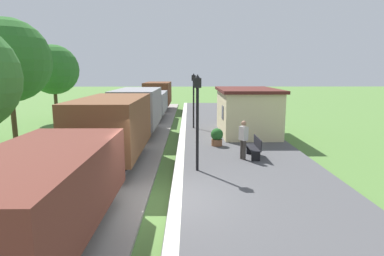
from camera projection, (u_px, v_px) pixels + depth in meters
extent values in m
plane|color=#517A38|center=(163.00, 207.00, 9.55)|extent=(160.00, 160.00, 0.00)
cube|color=#4C4C4F|center=(268.00, 203.00, 9.56)|extent=(6.00, 60.00, 0.25)
cube|color=silver|center=(176.00, 199.00, 9.51)|extent=(0.36, 60.00, 0.01)
cube|color=gray|center=(83.00, 205.00, 9.52)|extent=(3.80, 60.00, 0.12)
cube|color=slate|center=(107.00, 201.00, 9.50)|extent=(0.07, 60.00, 0.14)
cube|color=slate|center=(59.00, 201.00, 9.49)|extent=(0.07, 60.00, 0.14)
cube|color=brown|center=(40.00, 188.00, 6.73)|extent=(2.50, 5.60, 1.60)
cube|color=black|center=(42.00, 217.00, 6.85)|extent=(2.10, 5.15, 0.50)
cylinder|color=black|center=(73.00, 196.00, 8.65)|extent=(1.56, 0.84, 0.84)
cylinder|color=black|center=(86.00, 174.00, 9.75)|extent=(0.20, 0.30, 0.20)
cube|color=brown|center=(113.00, 124.00, 13.18)|extent=(2.50, 5.60, 2.20)
cube|color=black|center=(114.00, 146.00, 13.34)|extent=(2.10, 5.15, 0.50)
cylinder|color=black|center=(122.00, 143.00, 15.15)|extent=(1.56, 0.84, 0.84)
cylinder|color=black|center=(102.00, 164.00, 11.62)|extent=(1.56, 0.84, 0.84)
cylinder|color=black|center=(127.00, 133.00, 16.25)|extent=(0.20, 0.30, 0.20)
cylinder|color=black|center=(93.00, 167.00, 10.44)|extent=(0.20, 0.30, 0.20)
cube|color=gray|center=(138.00, 107.00, 19.67)|extent=(2.50, 5.60, 2.20)
cube|color=black|center=(138.00, 122.00, 19.84)|extent=(2.10, 5.15, 0.50)
cylinder|color=black|center=(142.00, 121.00, 21.65)|extent=(1.56, 0.84, 0.84)
cylinder|color=black|center=(133.00, 131.00, 18.12)|extent=(1.56, 0.84, 0.84)
cylinder|color=black|center=(145.00, 116.00, 22.75)|extent=(0.20, 0.30, 0.20)
cylinder|color=black|center=(129.00, 130.00, 16.94)|extent=(0.20, 0.30, 0.20)
cube|color=gray|center=(150.00, 102.00, 26.23)|extent=(2.50, 5.60, 1.60)
cube|color=black|center=(151.00, 110.00, 26.34)|extent=(2.10, 5.15, 0.50)
cylinder|color=black|center=(153.00, 110.00, 28.15)|extent=(1.56, 0.84, 0.84)
cylinder|color=black|center=(148.00, 115.00, 24.62)|extent=(1.56, 0.84, 0.84)
cylinder|color=black|center=(154.00, 106.00, 29.24)|extent=(0.20, 0.30, 0.20)
cylinder|color=black|center=(146.00, 114.00, 23.43)|extent=(0.20, 0.30, 0.20)
cube|color=brown|center=(158.00, 93.00, 32.67)|extent=(2.50, 5.60, 2.20)
cube|color=black|center=(158.00, 102.00, 32.84)|extent=(2.10, 5.15, 0.50)
cylinder|color=black|center=(160.00, 103.00, 34.64)|extent=(1.56, 0.84, 0.84)
cylinder|color=black|center=(156.00, 106.00, 31.12)|extent=(1.56, 0.84, 0.84)
cylinder|color=black|center=(161.00, 100.00, 35.74)|extent=(0.20, 0.30, 0.20)
cylinder|color=black|center=(155.00, 105.00, 29.93)|extent=(0.20, 0.30, 0.20)
cube|color=beige|center=(247.00, 112.00, 19.66)|extent=(3.20, 5.50, 2.60)
cube|color=#51231E|center=(247.00, 90.00, 19.42)|extent=(3.50, 5.80, 0.18)
cube|color=black|center=(223.00, 112.00, 18.54)|extent=(0.03, 0.90, 0.80)
cube|color=black|center=(253.00, 148.00, 14.10)|extent=(0.42, 1.50, 0.04)
cube|color=black|center=(258.00, 142.00, 14.06)|extent=(0.04, 1.50, 0.45)
cube|color=black|center=(256.00, 156.00, 13.55)|extent=(0.38, 0.06, 0.42)
cube|color=black|center=(250.00, 149.00, 14.73)|extent=(0.38, 0.06, 0.42)
cube|color=black|center=(225.00, 115.00, 24.79)|extent=(0.42, 1.50, 0.04)
cube|color=black|center=(228.00, 112.00, 24.75)|extent=(0.04, 1.50, 0.45)
cube|color=black|center=(226.00, 119.00, 24.24)|extent=(0.38, 0.06, 0.42)
cube|color=black|center=(224.00, 117.00, 25.42)|extent=(0.38, 0.06, 0.42)
cylinder|color=#38332D|center=(244.00, 150.00, 13.72)|extent=(0.15, 0.15, 0.86)
cylinder|color=#38332D|center=(242.00, 149.00, 13.86)|extent=(0.15, 0.15, 0.86)
cube|color=#B2ADA8|center=(243.00, 133.00, 13.66)|extent=(0.39, 0.45, 0.60)
sphere|color=#936B51|center=(244.00, 123.00, 13.58)|extent=(0.22, 0.22, 0.22)
cylinder|color=brown|center=(217.00, 142.00, 16.38)|extent=(0.56, 0.56, 0.34)
sphere|color=#235B23|center=(217.00, 134.00, 16.31)|extent=(0.64, 0.64, 0.64)
cylinder|color=black|center=(197.00, 130.00, 12.02)|extent=(0.11, 0.11, 3.20)
cube|color=black|center=(198.00, 83.00, 11.71)|extent=(0.28, 0.28, 0.36)
sphere|color=#F2E5BF|center=(198.00, 83.00, 11.71)|extent=(0.20, 0.20, 0.20)
cone|color=black|center=(198.00, 76.00, 11.67)|extent=(0.20, 0.20, 0.16)
cylinder|color=black|center=(194.00, 105.00, 21.34)|extent=(0.11, 0.11, 3.20)
cube|color=black|center=(194.00, 78.00, 21.03)|extent=(0.28, 0.28, 0.36)
sphere|color=#F2E5BF|center=(194.00, 78.00, 21.03)|extent=(0.20, 0.20, 0.20)
cone|color=black|center=(194.00, 74.00, 20.99)|extent=(0.20, 0.20, 0.16)
cylinder|color=#4C3823|center=(14.00, 117.00, 18.10)|extent=(0.28, 0.28, 2.93)
sphere|color=#2D6B28|center=(8.00, 60.00, 17.53)|extent=(4.65, 4.65, 4.65)
cylinder|color=#4C3823|center=(56.00, 105.00, 25.68)|extent=(0.28, 0.28, 2.74)
sphere|color=#2D6B28|center=(53.00, 70.00, 25.18)|extent=(3.94, 3.94, 3.94)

